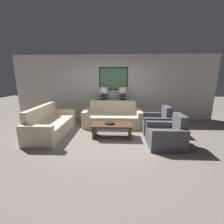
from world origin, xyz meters
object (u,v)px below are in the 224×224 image
Objects in this scene: table_lamp_left at (104,93)px; armchair_near_camera at (166,136)px; console_table at (113,111)px; coffee_table at (112,127)px; decorative_bowl at (110,123)px; couch_by_back_wall at (112,118)px; armchair_near_back_wall at (156,123)px; couch_by_side at (51,125)px; table_lamp_right at (123,93)px.

table_lamp_left reaches higher than armchair_near_camera.
coffee_table is at bearing -89.01° from console_table.
couch_by_back_wall is at bearing 87.90° from decorative_bowl.
couch_by_back_wall is 1.59m from armchair_near_back_wall.
armchair_near_camera reaches higher than coffee_table.
couch_by_side reaches higher than decorative_bowl.
decorative_bowl is at bearing 159.75° from armchair_near_camera.
coffee_table is at bearing -20.89° from decorative_bowl.
armchair_near_back_wall is (1.45, 0.53, -0.02)m from coffee_table.
armchair_near_camera is (1.52, -0.56, -0.15)m from decorative_bowl.
couch_by_side is at bearing 168.07° from armchair_near_camera.
table_lamp_left is 1.00× the size of table_lamp_right.
coffee_table is at bearing -101.04° from table_lamp_right.
table_lamp_right is 2.73m from armchair_near_camera.
console_table is 2.13× the size of table_lamp_left.
couch_by_side reaches higher than coffee_table.
couch_by_back_wall is (0.00, -0.70, -0.10)m from console_table.
table_lamp_right is 0.49× the size of coffee_table.
armchair_near_back_wall is (1.87, -1.27, -0.86)m from table_lamp_left.
armchair_near_camera is at bearing -57.66° from console_table.
couch_by_back_wall reaches higher than decorative_bowl.
table_lamp_left is 2.04m from coffee_table.
armchair_near_camera is at bearing -20.25° from decorative_bowl.
table_lamp_right is at bearing 0.00° from table_lamp_left.
console_table is at bearing 90.00° from couch_by_back_wall.
coffee_table is (0.03, -1.11, 0.01)m from couch_by_back_wall.
couch_by_side is 1.77× the size of coffee_table.
couch_by_back_wall is 2.45× the size of armchair_near_back_wall.
console_table is 0.59× the size of couch_by_back_wall.
table_lamp_right is at bearing 78.96° from coffee_table.
table_lamp_left reaches higher than couch_by_side.
couch_by_side is 2.45× the size of armchair_near_back_wall.
armchair_near_back_wall is (3.39, 0.35, -0.01)m from couch_by_side.
couch_by_side is at bearing -144.64° from table_lamp_right.
couch_by_back_wall reaches higher than coffee_table.
table_lamp_left reaches higher than couch_by_back_wall.
table_lamp_right is 2.93m from couch_by_side.
console_table is at bearing 180.00° from table_lamp_right.
armchair_near_camera is (1.10, -2.34, -0.86)m from table_lamp_right.
armchair_near_back_wall is 1.00× the size of armchair_near_camera.
console_table is 0.59× the size of couch_by_side.
table_lamp_left is at bearing 180.00° from table_lamp_right.
table_lamp_left is 2.42m from armchair_near_back_wall.
table_lamp_left is 0.68× the size of armchair_near_camera.
decorative_bowl is (1.87, -0.15, 0.14)m from couch_by_side.
couch_by_back_wall is 2.21m from armchair_near_camera.
armchair_near_back_wall is at bearing -34.28° from table_lamp_left.
couch_by_side is at bearing -133.14° from table_lamp_left.
armchair_near_camera is at bearing -47.97° from couch_by_back_wall.
armchair_near_back_wall is (1.48, -0.58, -0.01)m from couch_by_back_wall.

